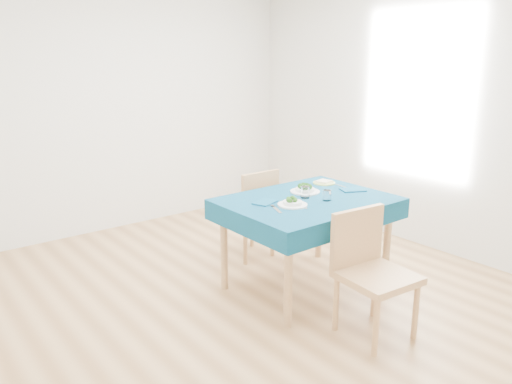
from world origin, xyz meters
TOP-DOWN VIEW (x-y plane):
  - room_shell at (0.00, 0.00)m, footprint 4.02×4.52m
  - table at (0.40, -0.15)m, footprint 1.30×0.99m
  - chair_near at (0.26, -0.98)m, footprint 0.50×0.54m
  - chair_far at (0.45, 0.69)m, footprint 0.41×0.44m
  - bowl_near at (0.18, -0.21)m, footprint 0.23×0.23m
  - bowl_far at (0.52, 0.01)m, footprint 0.25×0.25m
  - fork_near at (0.02, -0.22)m, footprint 0.10×0.19m
  - knife_near at (0.22, -0.24)m, footprint 0.05×0.21m
  - fork_far at (0.46, -0.04)m, footprint 0.03×0.18m
  - knife_far at (0.91, -0.09)m, footprint 0.03×0.23m
  - napkin_near at (0.06, -0.03)m, footprint 0.22×0.18m
  - napkin_far at (0.88, -0.20)m, footprint 0.24×0.21m
  - tumbler_center at (0.41, -0.12)m, footprint 0.07×0.07m
  - tumbler_side at (0.49, -0.28)m, footprint 0.07×0.07m
  - side_plate at (0.87, 0.12)m, footprint 0.20×0.20m
  - bread_slice at (0.87, 0.12)m, footprint 0.13×0.13m

SIDE VIEW (x-z plane):
  - table at x=0.40m, z-range 0.00..0.76m
  - chair_far at x=0.45m, z-range 0.00..1.01m
  - chair_near at x=0.26m, z-range 0.00..1.13m
  - fork_far at x=0.46m, z-range 0.76..0.76m
  - knife_near at x=0.22m, z-range 0.76..0.76m
  - fork_near at x=0.02m, z-range 0.76..0.76m
  - knife_far at x=0.91m, z-range 0.76..0.76m
  - side_plate at x=0.87m, z-range 0.76..0.77m
  - napkin_near at x=0.06m, z-range 0.76..0.77m
  - napkin_far at x=0.88m, z-range 0.76..0.77m
  - bread_slice at x=0.87m, z-range 0.77..0.78m
  - bowl_near at x=0.18m, z-range 0.76..0.83m
  - bowl_far at x=0.52m, z-range 0.76..0.83m
  - tumbler_side at x=0.49m, z-range 0.76..0.84m
  - tumbler_center at x=0.41m, z-range 0.76..0.85m
  - room_shell at x=0.00m, z-range -0.02..2.71m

